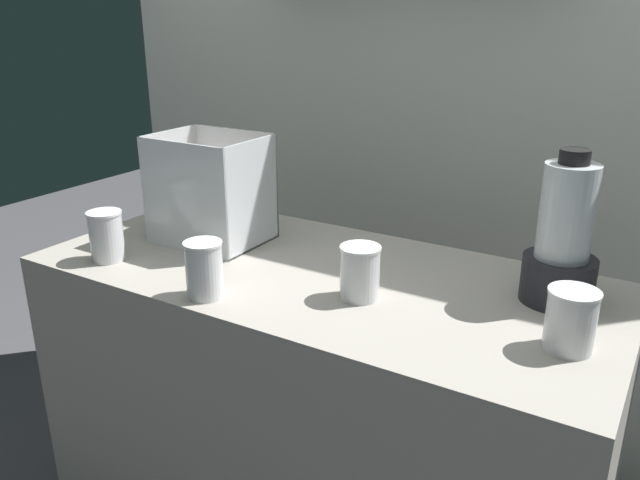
{
  "coord_description": "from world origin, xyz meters",
  "views": [
    {
      "loc": [
        0.73,
        -1.2,
        1.49
      ],
      "look_at": [
        0.0,
        0.0,
        0.98
      ],
      "focal_mm": 35.58,
      "sensor_mm": 36.0,
      "label": 1
    }
  ],
  "objects_px": {
    "juice_cup_beet_left": "(204,273)",
    "juice_cup_orange_right": "(570,324)",
    "juice_cup_orange_far_left": "(107,239)",
    "blender_pitcher": "(563,244)",
    "juice_cup_carrot_middle": "(360,275)",
    "carrot_display_bin": "(213,208)"
  },
  "relations": [
    {
      "from": "juice_cup_beet_left",
      "to": "juice_cup_carrot_middle",
      "type": "bearing_deg",
      "value": 30.02
    },
    {
      "from": "juice_cup_beet_left",
      "to": "juice_cup_orange_right",
      "type": "distance_m",
      "value": 0.75
    },
    {
      "from": "juice_cup_beet_left",
      "to": "carrot_display_bin",
      "type": "bearing_deg",
      "value": 127.01
    },
    {
      "from": "juice_cup_orange_far_left",
      "to": "blender_pitcher",
      "type": "bearing_deg",
      "value": 18.32
    },
    {
      "from": "blender_pitcher",
      "to": "juice_cup_beet_left",
      "type": "bearing_deg",
      "value": -150.44
    },
    {
      "from": "juice_cup_orange_far_left",
      "to": "juice_cup_carrot_middle",
      "type": "height_order",
      "value": "juice_cup_orange_far_left"
    },
    {
      "from": "blender_pitcher",
      "to": "juice_cup_beet_left",
      "type": "height_order",
      "value": "blender_pitcher"
    },
    {
      "from": "juice_cup_beet_left",
      "to": "blender_pitcher",
      "type": "bearing_deg",
      "value": 29.56
    },
    {
      "from": "juice_cup_orange_far_left",
      "to": "juice_cup_orange_right",
      "type": "distance_m",
      "value": 1.09
    },
    {
      "from": "blender_pitcher",
      "to": "juice_cup_orange_far_left",
      "type": "xyz_separation_m",
      "value": [
        -1.01,
        -0.34,
        -0.08
      ]
    },
    {
      "from": "juice_cup_orange_far_left",
      "to": "carrot_display_bin",
      "type": "bearing_deg",
      "value": 62.18
    },
    {
      "from": "juice_cup_beet_left",
      "to": "juice_cup_orange_right",
      "type": "relative_size",
      "value": 1.07
    },
    {
      "from": "blender_pitcher",
      "to": "juice_cup_orange_right",
      "type": "distance_m",
      "value": 0.23
    },
    {
      "from": "juice_cup_orange_right",
      "to": "blender_pitcher",
      "type": "bearing_deg",
      "value": 107.43
    },
    {
      "from": "juice_cup_orange_far_left",
      "to": "juice_cup_orange_right",
      "type": "bearing_deg",
      "value": 6.91
    },
    {
      "from": "carrot_display_bin",
      "to": "juice_cup_orange_right",
      "type": "height_order",
      "value": "carrot_display_bin"
    },
    {
      "from": "blender_pitcher",
      "to": "juice_cup_carrot_middle",
      "type": "relative_size",
      "value": 2.78
    },
    {
      "from": "carrot_display_bin",
      "to": "blender_pitcher",
      "type": "distance_m",
      "value": 0.89
    },
    {
      "from": "blender_pitcher",
      "to": "juice_cup_orange_right",
      "type": "xyz_separation_m",
      "value": [
        0.06,
        -0.21,
        -0.08
      ]
    },
    {
      "from": "juice_cup_orange_far_left",
      "to": "juice_cup_carrot_middle",
      "type": "distance_m",
      "value": 0.66
    },
    {
      "from": "juice_cup_beet_left",
      "to": "juice_cup_orange_right",
      "type": "height_order",
      "value": "juice_cup_beet_left"
    },
    {
      "from": "juice_cup_carrot_middle",
      "to": "juice_cup_orange_right",
      "type": "relative_size",
      "value": 1.0
    }
  ]
}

